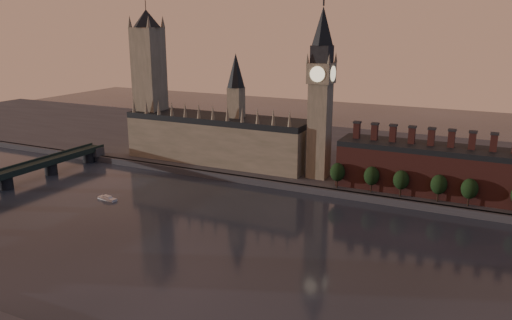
{
  "coord_description": "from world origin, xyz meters",
  "views": [
    {
      "loc": [
        105.44,
        -174.03,
        94.98
      ],
      "look_at": [
        -6.13,
        55.0,
        26.31
      ],
      "focal_mm": 35.0,
      "sensor_mm": 36.0,
      "label": 1
    }
  ],
  "objects": [
    {
      "name": "embankment_tree_4",
      "position": [
        97.56,
        94.79,
        13.47
      ],
      "size": [
        8.6,
        8.6,
        14.88
      ],
      "color": "black",
      "rests_on": "north_bank"
    },
    {
      "name": "river_boat",
      "position": [
        -86.47,
        28.14,
        0.94
      ],
      "size": [
        12.56,
        4.86,
        2.45
      ],
      "rotation": [
        0.0,
        0.0,
        -0.11
      ],
      "color": "silver",
      "rests_on": "ground"
    },
    {
      "name": "ground",
      "position": [
        0.0,
        0.0,
        0.0
      ],
      "size": [
        900.0,
        900.0,
        0.0
      ],
      "primitive_type": "plane",
      "color": "black",
      "rests_on": "ground"
    },
    {
      "name": "chimney_block",
      "position": [
        80.0,
        110.0,
        17.82
      ],
      "size": [
        110.0,
        25.0,
        37.0
      ],
      "color": "brown",
      "rests_on": "north_bank"
    },
    {
      "name": "embankment_tree_2",
      "position": [
        62.85,
        94.88,
        13.47
      ],
      "size": [
        8.6,
        8.6,
        14.88
      ],
      "color": "black",
      "rests_on": "north_bank"
    },
    {
      "name": "embankment_tree_3",
      "position": [
        82.4,
        95.39,
        13.47
      ],
      "size": [
        8.6,
        8.6,
        14.88
      ],
      "color": "black",
      "rests_on": "north_bank"
    },
    {
      "name": "embankment_tree_0",
      "position": [
        27.04,
        94.23,
        13.47
      ],
      "size": [
        8.6,
        8.6,
        14.88
      ],
      "color": "black",
      "rests_on": "north_bank"
    },
    {
      "name": "big_ben",
      "position": [
        10.0,
        110.0,
        56.83
      ],
      "size": [
        15.0,
        15.0,
        107.0
      ],
      "color": "gray",
      "rests_on": "north_bank"
    },
    {
      "name": "embankment_tree_1",
      "position": [
        46.53,
        95.38,
        13.47
      ],
      "size": [
        8.6,
        8.6,
        14.88
      ],
      "color": "black",
      "rests_on": "north_bank"
    },
    {
      "name": "palace_of_westminster",
      "position": [
        -64.41,
        114.91,
        21.63
      ],
      "size": [
        130.0,
        30.3,
        74.0
      ],
      "color": "gray",
      "rests_on": "north_bank"
    },
    {
      "name": "north_bank",
      "position": [
        0.0,
        178.04,
        2.0
      ],
      "size": [
        900.0,
        182.0,
        4.0
      ],
      "color": "#424247",
      "rests_on": "ground"
    },
    {
      "name": "victoria_tower",
      "position": [
        -120.0,
        115.0,
        59.09
      ],
      "size": [
        24.0,
        24.0,
        108.0
      ],
      "color": "gray",
      "rests_on": "north_bank"
    }
  ]
}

